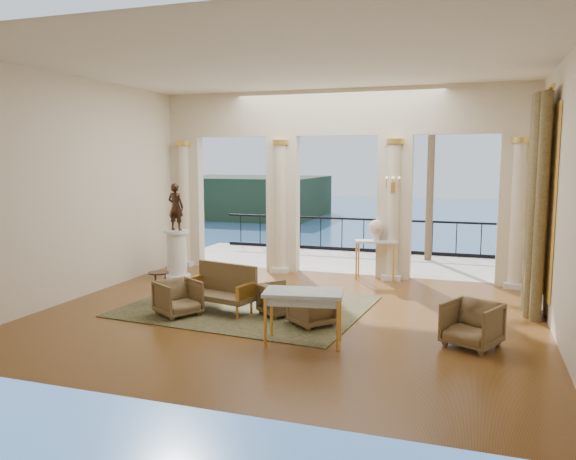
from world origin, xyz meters
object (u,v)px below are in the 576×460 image
(armchair_c, at_px, (312,306))
(pedestal, at_px, (177,255))
(armchair_b, at_px, (472,322))
(game_table, at_px, (304,296))
(console_table, at_px, (376,247))
(statue, at_px, (176,207))
(settee, at_px, (222,288))
(side_table, at_px, (159,277))
(armchair_a, at_px, (178,296))
(armchair_d, at_px, (280,298))

(armchair_c, xyz_separation_m, pedestal, (-4.12, 2.64, 0.22))
(armchair_b, relative_size, game_table, 0.58)
(armchair_b, bearing_deg, console_table, 142.65)
(armchair_c, bearing_deg, statue, -82.98)
(armchair_c, height_order, statue, statue)
(settee, bearing_deg, side_table, -168.92)
(console_table, bearing_deg, settee, -135.61)
(armchair_c, relative_size, game_table, 0.52)
(side_table, bearing_deg, settee, -2.15)
(armchair_c, relative_size, settee, 0.47)
(armchair_a, xyz_separation_m, statue, (-1.63, 2.83, 1.36))
(pedestal, bearing_deg, settee, -45.25)
(settee, xyz_separation_m, console_table, (2.27, 3.67, 0.34))
(settee, relative_size, side_table, 2.23)
(pedestal, xyz_separation_m, console_table, (4.53, 1.39, 0.22))
(armchair_a, height_order, pedestal, pedestal)
(statue, xyz_separation_m, console_table, (4.53, 1.39, -0.94))
(armchair_a, bearing_deg, armchair_c, -54.17)
(armchair_d, bearing_deg, statue, 6.25)
(game_table, bearing_deg, console_table, 76.76)
(armchair_b, height_order, settee, settee)
(statue, relative_size, side_table, 1.72)
(armchair_d, height_order, pedestal, pedestal)
(armchair_b, bearing_deg, statue, -177.92)
(console_table, bearing_deg, armchair_c, -109.80)
(armchair_a, distance_m, statue, 3.54)
(armchair_a, relative_size, armchair_b, 0.94)
(armchair_b, height_order, pedestal, pedestal)
(armchair_c, bearing_deg, armchair_a, -45.97)
(settee, height_order, game_table, settee)
(pedestal, distance_m, statue, 1.16)
(armchair_c, xyz_separation_m, game_table, (0.14, -0.95, 0.41))
(pedestal, bearing_deg, armchair_b, -23.39)
(armchair_a, bearing_deg, side_table, 83.43)
(game_table, xyz_separation_m, console_table, (0.27, 4.98, 0.03))
(armchair_c, distance_m, statue, 5.08)
(armchair_b, xyz_separation_m, armchair_d, (-3.36, 0.70, -0.06))
(armchair_a, height_order, side_table, armchair_a)
(armchair_d, height_order, side_table, armchair_d)
(game_table, bearing_deg, side_table, 148.12)
(armchair_b, bearing_deg, armchair_d, -166.37)
(armchair_d, relative_size, game_table, 0.50)
(armchair_d, relative_size, pedestal, 0.56)
(armchair_c, distance_m, pedestal, 4.89)
(pedestal, height_order, console_table, pedestal)
(armchair_c, height_order, console_table, console_table)
(settee, bearing_deg, armchair_c, 2.30)
(armchair_a, height_order, settee, settee)
(statue, xyz_separation_m, side_table, (0.86, -2.23, -1.17))
(armchair_c, xyz_separation_m, settee, (-1.85, 0.36, 0.10))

